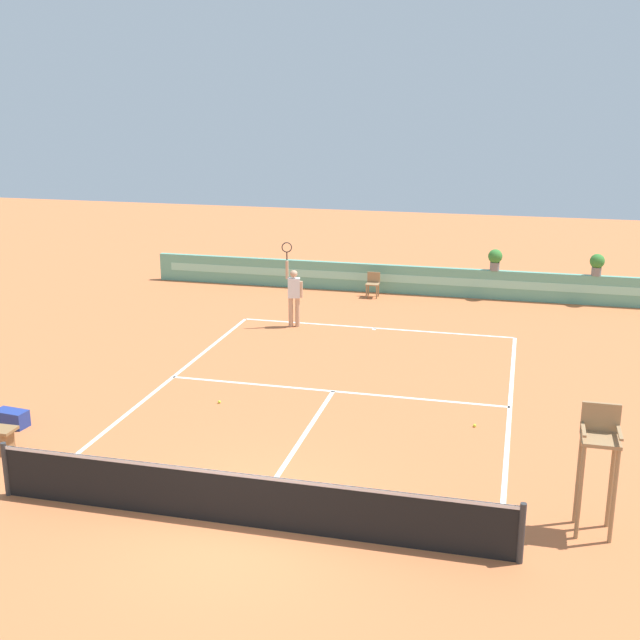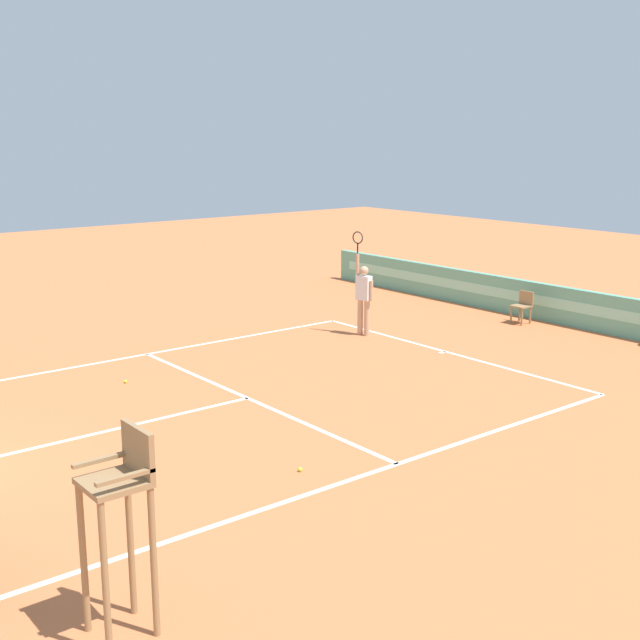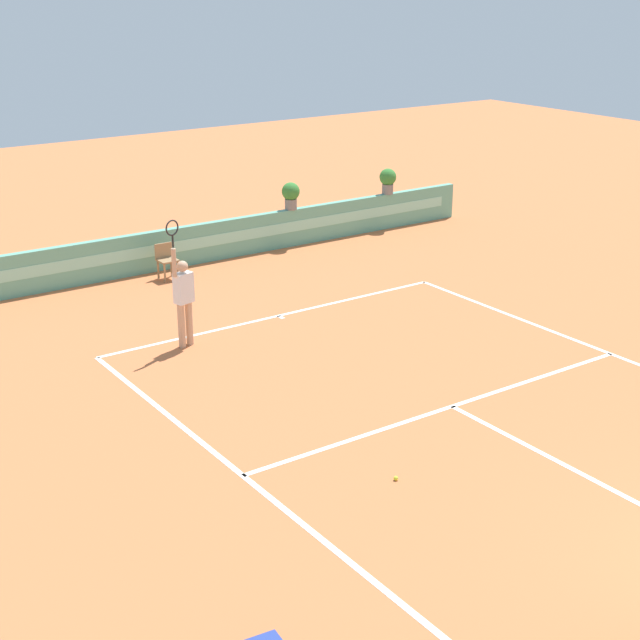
% 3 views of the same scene
% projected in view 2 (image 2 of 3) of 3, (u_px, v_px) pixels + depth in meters
% --- Properties ---
extents(ground_plane, '(60.00, 60.00, 0.00)m').
position_uv_depth(ground_plane, '(230.00, 402.00, 15.49)').
color(ground_plane, '#C66B3D').
extents(court_lines, '(8.32, 11.94, 0.01)m').
position_uv_depth(court_lines, '(261.00, 395.00, 15.93)').
color(court_lines, white).
rests_on(court_lines, ground).
extents(back_wall_barrier, '(18.00, 0.21, 1.00)m').
position_uv_depth(back_wall_barrier, '(564.00, 306.00, 21.70)').
color(back_wall_barrier, '#60A88E').
rests_on(back_wall_barrier, ground).
extents(umpire_chair, '(0.60, 0.60, 2.14)m').
position_uv_depth(umpire_chair, '(122.00, 508.00, 8.10)').
color(umpire_chair, '#99754C').
rests_on(umpire_chair, ground).
extents(ball_kid_chair, '(0.44, 0.44, 0.85)m').
position_uv_depth(ball_kid_chair, '(523.00, 305.00, 21.85)').
color(ball_kid_chair, '#99754C').
rests_on(ball_kid_chair, ground).
extents(tennis_player, '(0.61, 0.30, 2.58)m').
position_uv_depth(tennis_player, '(364.00, 294.00, 20.43)').
color(tennis_player, tan).
rests_on(tennis_player, ground).
extents(tennis_ball_near_baseline, '(0.07, 0.07, 0.07)m').
position_uv_depth(tennis_ball_near_baseline, '(125.00, 381.00, 16.68)').
color(tennis_ball_near_baseline, '#CCE033').
rests_on(tennis_ball_near_baseline, ground).
extents(tennis_ball_mid_court, '(0.07, 0.07, 0.07)m').
position_uv_depth(tennis_ball_mid_court, '(300.00, 469.00, 12.32)').
color(tennis_ball_mid_court, '#CCE033').
rests_on(tennis_ball_mid_court, ground).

